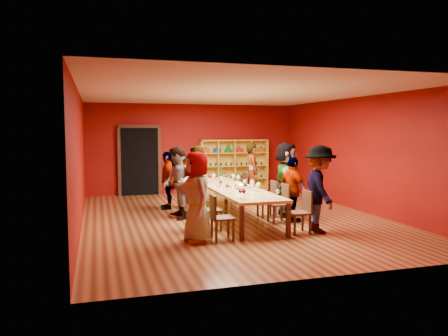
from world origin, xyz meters
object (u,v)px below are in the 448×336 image
(chair_person_right_1, at_px, (281,201))
(wine_bottle, at_px, (221,175))
(person_right_2, at_px, (286,179))
(chair_person_left_0, at_px, (218,215))
(tasting_table, at_px, (232,189))
(chair_person_right_2, at_px, (270,197))
(person_left_4, at_px, (167,180))
(person_left_2, at_px, (177,183))
(person_right_0, at_px, (320,189))
(person_left_1, at_px, (195,189))
(spittoon_bowl, at_px, (241,186))
(chair_person_left_3, at_px, (189,194))
(person_left_0, at_px, (197,197))
(chair_person_left_4, at_px, (183,190))
(chair_person_left_2, at_px, (194,198))
(chair_person_right_4, at_px, (242,186))
(person_right_4, at_px, (252,173))
(chair_person_left_1, at_px, (207,207))
(person_left_3, at_px, (179,183))
(person_right_1, at_px, (293,190))
(chair_person_right_0, at_px, (302,209))
(shelving_unit, at_px, (233,163))

(chair_person_right_1, height_order, wine_bottle, wine_bottle)
(person_right_2, bearing_deg, chair_person_left_0, 146.69)
(tasting_table, height_order, chair_person_right_2, chair_person_right_2)
(person_left_4, bearing_deg, chair_person_right_1, 45.91)
(person_left_2, relative_size, person_right_0, 0.96)
(tasting_table, xyz_separation_m, person_left_1, (-1.17, -1.13, 0.20))
(person_left_4, distance_m, chair_person_right_2, 2.89)
(person_right_2, bearing_deg, spittoon_bowl, 116.33)
(person_right_0, relative_size, chair_person_right_1, 2.04)
(chair_person_left_3, distance_m, person_left_4, 0.94)
(person_left_0, bearing_deg, chair_person_left_4, 168.08)
(chair_person_right_1, xyz_separation_m, chair_person_right_2, (0.00, 0.68, 0.00))
(person_left_0, relative_size, wine_bottle, 4.99)
(tasting_table, relative_size, chair_person_left_2, 5.06)
(chair_person_left_0, xyz_separation_m, chair_person_left_3, (0.00, 2.84, 0.00))
(chair_person_right_2, relative_size, chair_person_right_4, 1.00)
(tasting_table, height_order, person_right_4, person_right_4)
(chair_person_left_1, height_order, chair_person_right_1, same)
(chair_person_left_4, bearing_deg, person_left_3, -107.68)
(chair_person_left_0, height_order, person_right_1, person_right_1)
(tasting_table, distance_m, chair_person_right_0, 2.15)
(spittoon_bowl, height_order, wine_bottle, wine_bottle)
(chair_person_left_2, height_order, person_right_1, person_right_1)
(chair_person_right_0, relative_size, person_right_1, 0.59)
(person_left_2, distance_m, chair_person_right_1, 2.50)
(person_right_1, bearing_deg, chair_person_right_0, 149.83)
(person_left_2, relative_size, person_right_4, 0.99)
(chair_person_right_0, height_order, person_right_4, person_right_4)
(chair_person_left_0, bearing_deg, person_left_3, 95.08)
(chair_person_right_1, height_order, chair_person_right_2, same)
(chair_person_left_4, distance_m, person_right_1, 3.27)
(chair_person_left_3, height_order, chair_person_right_0, same)
(shelving_unit, distance_m, person_left_2, 4.92)
(person_left_0, height_order, person_right_2, person_right_2)
(person_left_3, height_order, person_right_1, person_left_3)
(person_left_0, xyz_separation_m, person_right_0, (2.63, 0.06, 0.04))
(shelving_unit, bearing_deg, person_left_4, -135.43)
(shelving_unit, distance_m, chair_person_left_0, 6.74)
(person_left_1, xyz_separation_m, chair_person_left_4, (0.26, 2.77, -0.41))
(chair_person_left_0, height_order, wine_bottle, wine_bottle)
(person_right_1, bearing_deg, tasting_table, 38.88)
(tasting_table, relative_size, person_right_2, 2.46)
(tasting_table, relative_size, person_left_4, 2.89)
(person_left_0, bearing_deg, person_right_4, 141.95)
(person_left_4, bearing_deg, person_right_0, 40.32)
(tasting_table, distance_m, person_right_0, 2.34)
(person_left_1, distance_m, chair_person_right_2, 2.33)
(chair_person_right_1, height_order, person_right_4, person_right_4)
(chair_person_right_4, xyz_separation_m, spittoon_bowl, (-0.82, -2.36, 0.33))
(chair_person_right_2, bearing_deg, spittoon_bowl, -166.81)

